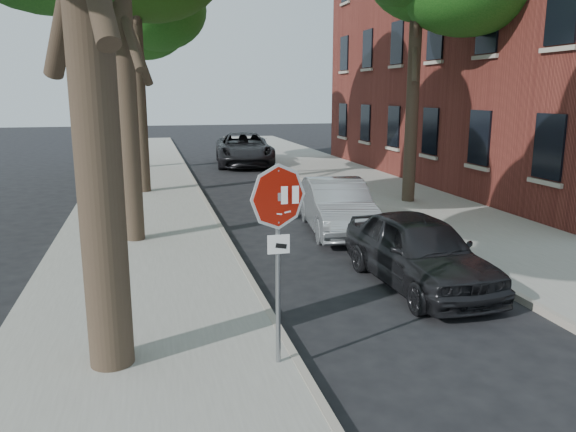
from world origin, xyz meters
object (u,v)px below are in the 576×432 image
Objects in this scene: stop_sign at (278,226)px; tree_far at (128,11)px; car_b at (337,206)px; car_a at (419,251)px; car_d at (244,149)px.

tree_far reaches higher than stop_sign.
stop_sign is 7.81m from car_b.
tree_far is 2.32× the size of car_a.
tree_far is at bearing 117.43° from car_b.
car_a is at bearing -81.53° from car_b.
car_b is 0.71× the size of car_d.
car_d is (-0.07, 18.91, 0.13)m from car_a.
car_b is at bearing -84.32° from car_d.
tree_far is 2.24× the size of car_b.
car_b is (5.22, -14.12, -6.53)m from tree_far.
car_d is (0.03, 14.52, 0.13)m from car_b.
stop_sign is at bearing -92.73° from car_d.
stop_sign reaches higher than car_b.
car_a is 4.39m from car_b.
car_a and car_b have the same top height.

